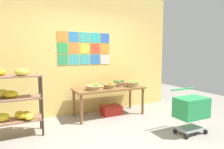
{
  "coord_description": "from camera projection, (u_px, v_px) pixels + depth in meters",
  "views": [
    {
      "loc": [
        -1.44,
        -2.56,
        1.43
      ],
      "look_at": [
        0.24,
        0.84,
        1.02
      ],
      "focal_mm": 30.61,
      "sensor_mm": 36.0,
      "label": 1
    }
  ],
  "objects": [
    {
      "name": "ground",
      "position": [
        122.0,
        143.0,
        3.07
      ],
      "size": [
        9.65,
        9.65,
        0.0
      ],
      "primitive_type": "plane",
      "color": "gray"
    },
    {
      "name": "back_wall_with_art",
      "position": [
        84.0,
        52.0,
        4.56
      ],
      "size": [
        4.73,
        0.07,
        2.94
      ],
      "color": "#ECC768",
      "rests_on": "ground"
    },
    {
      "name": "banana_shelf_unit",
      "position": [
        14.0,
        97.0,
        3.25
      ],
      "size": [
        0.87,
        0.46,
        1.21
      ],
      "color": "#32251A",
      "rests_on": "ground"
    },
    {
      "name": "display_table",
      "position": [
        109.0,
        91.0,
        4.43
      ],
      "size": [
        1.63,
        0.69,
        0.66
      ],
      "color": "brown",
      "rests_on": "ground"
    },
    {
      "name": "fruit_basket_right",
      "position": [
        133.0,
        84.0,
        4.54
      ],
      "size": [
        0.32,
        0.32,
        0.14
      ],
      "color": "#A07C4E",
      "rests_on": "display_table"
    },
    {
      "name": "fruit_basket_back_left",
      "position": [
        95.0,
        87.0,
        4.15
      ],
      "size": [
        0.39,
        0.39,
        0.14
      ],
      "color": "#A8824C",
      "rests_on": "display_table"
    },
    {
      "name": "fruit_basket_back_right",
      "position": [
        110.0,
        85.0,
        4.3
      ],
      "size": [
        0.29,
        0.29,
        0.15
      ],
      "color": "olive",
      "rests_on": "display_table"
    },
    {
      "name": "fruit_basket_centre",
      "position": [
        119.0,
        83.0,
        4.6
      ],
      "size": [
        0.33,
        0.33,
        0.16
      ],
      "color": "#97724E",
      "rests_on": "display_table"
    },
    {
      "name": "produce_crate_under_table",
      "position": [
        111.0,
        110.0,
        4.51
      ],
      "size": [
        0.46,
        0.32,
        0.21
      ],
      "primitive_type": "cube",
      "color": "#AD2117",
      "rests_on": "ground"
    },
    {
      "name": "shopping_cart",
      "position": [
        191.0,
        109.0,
        3.4
      ],
      "size": [
        0.57,
        0.41,
        0.79
      ],
      "rotation": [
        0.0,
        0.0,
        -0.02
      ],
      "color": "black",
      "rests_on": "ground"
    }
  ]
}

